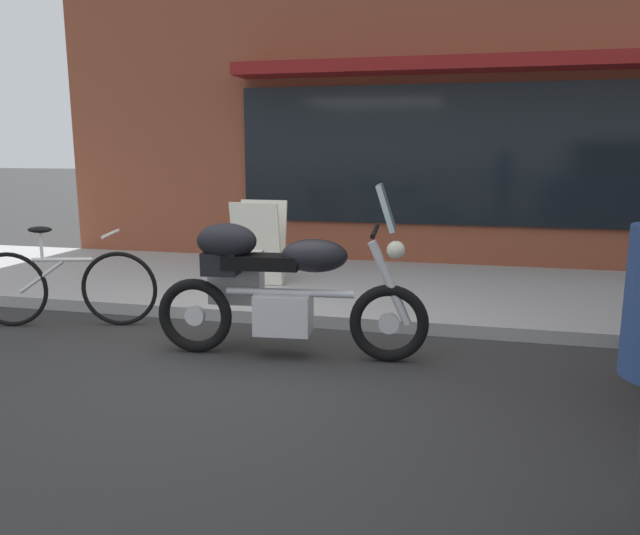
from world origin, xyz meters
name	(u,v)px	position (x,y,z in m)	size (l,w,h in m)	color
ground_plane	(227,363)	(0.00, 0.00, 0.00)	(80.00, 80.00, 0.00)	#2D2D2D
touring_motorcycle	(274,282)	(0.30, 0.29, 0.60)	(2.18, 0.62, 1.39)	black
parked_bicycle	(64,286)	(-1.86, 0.62, 0.38)	(1.67, 0.59, 0.94)	black
sandwich_board_sign	(259,243)	(-0.49, 2.24, 0.60)	(0.55, 0.41, 0.94)	silver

